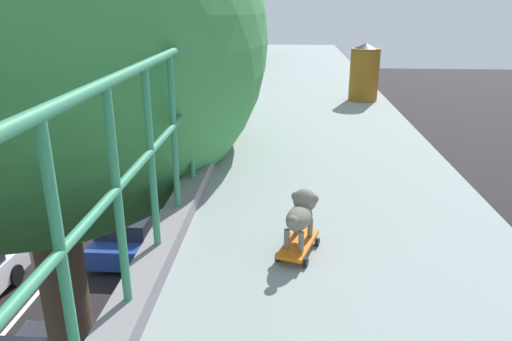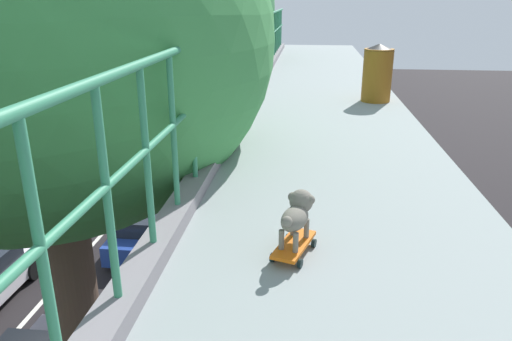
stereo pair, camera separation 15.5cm
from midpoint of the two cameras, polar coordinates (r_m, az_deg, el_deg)
car_blue_seventh at (r=16.77m, az=-14.78°, el=-6.78°), size 1.82×3.95×1.35m
city_bus at (r=25.80m, az=-17.35°, el=5.41°), size 2.66×11.17×3.50m
roadside_tree_mid at (r=5.90m, az=-26.28°, el=12.91°), size 5.19×5.19×9.70m
roadside_tree_far at (r=13.98m, az=-8.03°, el=18.21°), size 3.68×3.68×9.33m
toy_skateboard at (r=3.23m, az=3.66°, el=-8.76°), size 0.31×0.48×0.08m
small_dog at (r=3.17m, az=3.99°, el=-4.90°), size 0.25×0.41×0.33m
litter_bin at (r=8.20m, az=12.19°, el=11.39°), size 0.48×0.48×0.92m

